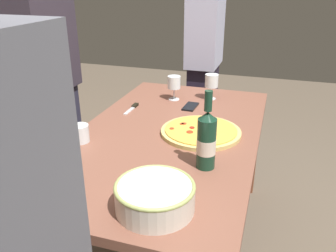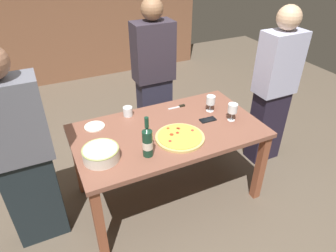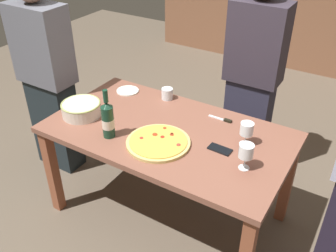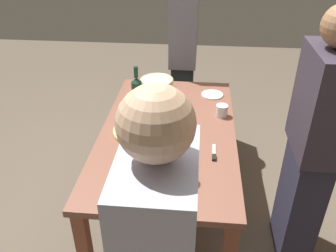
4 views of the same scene
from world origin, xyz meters
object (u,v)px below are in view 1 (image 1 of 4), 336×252
(dining_table, at_px, (168,148))
(person_guest_right, at_px, (48,86))
(cup_amber, at_px, (80,133))
(side_plate, at_px, (51,177))
(wine_bottle, at_px, (207,140))
(pizza_knife, at_px, (133,108))
(pizza, at_px, (201,131))
(person_guest_left, at_px, (204,62))
(serving_bowl, at_px, (155,196))
(cell_phone, at_px, (190,106))
(wine_glass_by_bottle, at_px, (174,84))
(wine_glass_near_pizza, at_px, (212,82))

(dining_table, distance_m, person_guest_right, 0.93)
(cup_amber, height_order, side_plate, cup_amber)
(wine_bottle, relative_size, pizza_knife, 1.92)
(pizza_knife, xyz_separation_m, person_guest_right, (-0.02, 0.57, 0.08))
(pizza, relative_size, side_plate, 2.32)
(person_guest_left, bearing_deg, serving_bowl, 3.40)
(cell_phone, bearing_deg, dining_table, -90.61)
(pizza, distance_m, wine_glass_by_bottle, 0.55)
(person_guest_left, height_order, person_guest_right, person_guest_right)
(wine_glass_near_pizza, distance_m, side_plate, 1.21)
(wine_glass_near_pizza, distance_m, cell_phone, 0.24)
(cell_phone, bearing_deg, pizza_knife, -156.44)
(wine_glass_by_bottle, relative_size, side_plate, 0.89)
(pizza, bearing_deg, cell_phone, 22.07)
(dining_table, distance_m, cup_amber, 0.45)
(wine_glass_by_bottle, bearing_deg, person_guest_right, 108.12)
(pizza, height_order, cup_amber, cup_amber)
(pizza, distance_m, wine_glass_near_pizza, 0.56)
(pizza, bearing_deg, person_guest_right, 78.40)
(dining_table, height_order, person_guest_left, person_guest_left)
(dining_table, bearing_deg, serving_bowl, -166.30)
(wine_glass_by_bottle, distance_m, person_guest_right, 0.80)
(wine_glass_by_bottle, distance_m, side_plate, 1.07)
(dining_table, xyz_separation_m, wine_glass_by_bottle, (0.49, 0.12, 0.20))
(pizza_knife, bearing_deg, serving_bowl, -152.55)
(wine_glass_by_bottle, xyz_separation_m, person_guest_left, (0.72, -0.04, -0.02))
(cell_phone, bearing_deg, side_plate, -106.65)
(dining_table, bearing_deg, pizza, -79.72)
(serving_bowl, height_order, wine_glass_by_bottle, wine_glass_by_bottle)
(wine_bottle, xyz_separation_m, pizza_knife, (0.54, 0.56, -0.12))
(pizza_knife, bearing_deg, pizza, -116.05)
(dining_table, distance_m, wine_bottle, 0.44)
(pizza, relative_size, cell_phone, 2.79)
(serving_bowl, relative_size, cell_phone, 1.90)
(cup_amber, relative_size, cell_phone, 0.59)
(wine_glass_by_bottle, distance_m, pizza_knife, 0.32)
(wine_glass_near_pizza, distance_m, person_guest_right, 1.04)
(pizza_knife, height_order, person_guest_right, person_guest_right)
(cell_phone, relative_size, person_guest_right, 0.09)
(pizza, distance_m, pizza_knife, 0.52)
(dining_table, bearing_deg, person_guest_right, 74.48)
(serving_bowl, bearing_deg, pizza_knife, 27.45)
(dining_table, relative_size, serving_bowl, 5.84)
(side_plate, distance_m, cell_phone, 1.00)
(wine_glass_by_bottle, xyz_separation_m, cup_amber, (-0.72, 0.25, -0.06))
(person_guest_right, bearing_deg, pizza_knife, 17.09)
(wine_glass_near_pizza, xyz_separation_m, person_guest_right, (-0.33, 0.98, -0.02))
(side_plate, bearing_deg, pizza, -38.57)
(serving_bowl, relative_size, pizza_knife, 1.59)
(wine_bottle, xyz_separation_m, person_guest_left, (1.50, 0.33, -0.04))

